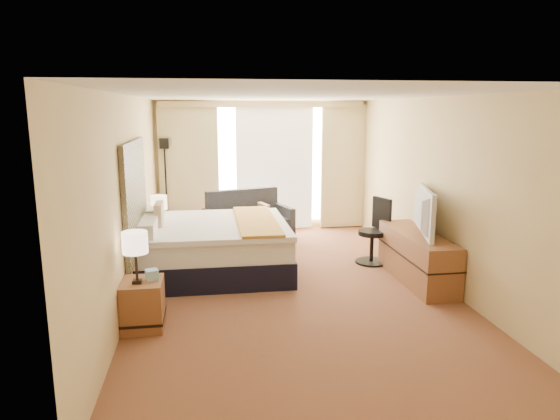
{
  "coord_description": "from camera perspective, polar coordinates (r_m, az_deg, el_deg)",
  "views": [
    {
      "loc": [
        -1.13,
        -6.5,
        2.43
      ],
      "look_at": [
        -0.09,
        0.4,
        1.01
      ],
      "focal_mm": 32.0,
      "sensor_mm": 36.0,
      "label": 1
    }
  ],
  "objects": [
    {
      "name": "floor",
      "position": [
        7.03,
        1.26,
        -8.75
      ],
      "size": [
        4.2,
        7.0,
        0.02
      ],
      "primitive_type": "cube",
      "color": "#541818",
      "rests_on": "ground"
    },
    {
      "name": "ceiling",
      "position": [
        6.6,
        1.36,
        12.95
      ],
      "size": [
        4.2,
        7.0,
        0.02
      ],
      "primitive_type": "cube",
      "color": "silver",
      "rests_on": "wall_back"
    },
    {
      "name": "wall_back",
      "position": [
        10.13,
        -2.08,
        5.05
      ],
      "size": [
        4.2,
        0.02,
        2.6
      ],
      "primitive_type": "cube",
      "color": "#DFC788",
      "rests_on": "ground"
    },
    {
      "name": "wall_front",
      "position": [
        3.4,
        11.49,
        -8.18
      ],
      "size": [
        4.2,
        0.02,
        2.6
      ],
      "primitive_type": "cube",
      "color": "#DFC788",
      "rests_on": "ground"
    },
    {
      "name": "wall_left",
      "position": [
        6.67,
        -16.78,
        1.23
      ],
      "size": [
        0.02,
        7.0,
        2.6
      ],
      "primitive_type": "cube",
      "color": "#DFC788",
      "rests_on": "ground"
    },
    {
      "name": "wall_right",
      "position": [
        7.34,
        17.68,
        2.08
      ],
      "size": [
        0.02,
        7.0,
        2.6
      ],
      "primitive_type": "cube",
      "color": "#DFC788",
      "rests_on": "ground"
    },
    {
      "name": "headboard",
      "position": [
        6.86,
        -16.21,
        1.37
      ],
      "size": [
        0.06,
        1.85,
        1.5
      ],
      "primitive_type": "cube",
      "color": "black",
      "rests_on": "wall_left"
    },
    {
      "name": "nightstand_left",
      "position": [
        5.91,
        -15.39,
        -10.35
      ],
      "size": [
        0.45,
        0.52,
        0.55
      ],
      "primitive_type": "cube",
      "color": "brown",
      "rests_on": "floor"
    },
    {
      "name": "nightstand_right",
      "position": [
        8.27,
        -13.4,
        -3.95
      ],
      "size": [
        0.45,
        0.52,
        0.55
      ],
      "primitive_type": "cube",
      "color": "brown",
      "rests_on": "floor"
    },
    {
      "name": "media_dresser",
      "position": [
        7.44,
        15.36,
        -5.19
      ],
      "size": [
        0.5,
        1.8,
        0.7
      ],
      "primitive_type": "cube",
      "color": "brown",
      "rests_on": "floor"
    },
    {
      "name": "window",
      "position": [
        10.13,
        -0.65,
        5.17
      ],
      "size": [
        2.3,
        0.02,
        2.3
      ],
      "primitive_type": "cube",
      "color": "white",
      "rests_on": "wall_back"
    },
    {
      "name": "curtains",
      "position": [
        10.0,
        -2.03,
        5.6
      ],
      "size": [
        4.12,
        0.19,
        2.56
      ],
      "color": "beige",
      "rests_on": "floor"
    },
    {
      "name": "bed",
      "position": [
        7.63,
        -7.73,
        -4.1
      ],
      "size": [
        2.23,
        2.04,
        1.08
      ],
      "color": "black",
      "rests_on": "floor"
    },
    {
      "name": "loveseat",
      "position": [
        9.27,
        -3.65,
        -1.75
      ],
      "size": [
        1.7,
        1.23,
        0.95
      ],
      "rotation": [
        0.0,
        0.0,
        0.3
      ],
      "color": "#4F1620",
      "rests_on": "floor"
    },
    {
      "name": "floor_lamp",
      "position": [
        9.89,
        -12.99,
        4.8
      ],
      "size": [
        0.24,
        0.24,
        1.88
      ],
      "color": "black",
      "rests_on": "floor"
    },
    {
      "name": "desk_chair",
      "position": [
        8.12,
        10.79,
        -2.73
      ],
      "size": [
        0.52,
        0.52,
        1.05
      ],
      "rotation": [
        0.0,
        0.0,
        0.37
      ],
      "color": "black",
      "rests_on": "floor"
    },
    {
      "name": "lamp_left",
      "position": [
        5.62,
        -16.25,
        -3.71
      ],
      "size": [
        0.28,
        0.28,
        0.58
      ],
      "color": "black",
      "rests_on": "nightstand_left"
    },
    {
      "name": "lamp_right",
      "position": [
        8.11,
        -13.66,
        0.76
      ],
      "size": [
        0.26,
        0.26,
        0.54
      ],
      "color": "black",
      "rests_on": "nightstand_right"
    },
    {
      "name": "tissue_box",
      "position": [
        5.8,
        -14.43,
        -7.19
      ],
      "size": [
        0.16,
        0.16,
        0.12
      ],
      "primitive_type": "cube",
      "rotation": [
        0.0,
        0.0,
        0.3
      ],
      "color": "#8EC1DC",
      "rests_on": "nightstand_left"
    },
    {
      "name": "telephone",
      "position": [
        8.32,
        -12.48,
        -1.63
      ],
      "size": [
        0.18,
        0.14,
        0.07
      ],
      "primitive_type": "cube",
      "rotation": [
        0.0,
        0.0,
        -0.07
      ],
      "color": "black",
      "rests_on": "nightstand_right"
    },
    {
      "name": "television",
      "position": [
        7.21,
        15.44,
        -0.16
      ],
      "size": [
        0.45,
        1.13,
        0.65
      ],
      "primitive_type": "imported",
      "rotation": [
        0.0,
        0.0,
        1.3
      ],
      "color": "black",
      "rests_on": "media_dresser"
    }
  ]
}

